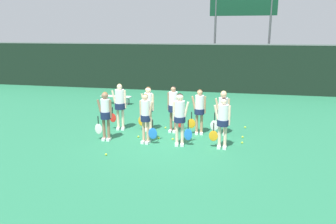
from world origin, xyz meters
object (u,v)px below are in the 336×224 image
tennis_ball_5 (166,128)px  player_4 (120,103)px  tennis_ball_6 (173,139)px  tennis_ball_9 (106,154)px  player_2 (180,115)px  tennis_ball_1 (242,143)px  tennis_ball_8 (109,123)px  tennis_ball_4 (245,127)px  tennis_ball_3 (243,137)px  scoreboard (243,12)px  player_0 (105,112)px  bench_courtside (116,97)px  tennis_ball_7 (138,137)px  tennis_ball_0 (159,138)px  player_8 (223,109)px  player_7 (199,108)px  player_5 (148,105)px  player_6 (173,106)px  tennis_ball_2 (139,121)px  player_3 (223,119)px  player_1 (146,115)px

tennis_ball_5 → player_4: bearing=-164.0°
tennis_ball_6 → tennis_ball_9: 2.53m
player_2 → tennis_ball_1: 2.36m
tennis_ball_8 → tennis_ball_4: bearing=6.2°
tennis_ball_3 → tennis_ball_6: tennis_ball_3 is taller
scoreboard → player_0: bearing=-110.3°
bench_courtside → tennis_ball_7: 5.87m
tennis_ball_3 → tennis_ball_8: bearing=172.6°
tennis_ball_0 → tennis_ball_7: 0.75m
tennis_ball_8 → player_8: bearing=-5.7°
player_7 → tennis_ball_0: player_7 is taller
tennis_ball_6 → tennis_ball_1: bearing=3.2°
player_7 → player_5: bearing=173.2°
tennis_ball_1 → tennis_ball_3: size_ratio=0.94×
player_7 → tennis_ball_8: bearing=165.1°
player_6 → tennis_ball_9: 3.35m
player_6 → tennis_ball_3: player_6 is taller
tennis_ball_7 → tennis_ball_8: bearing=139.7°
tennis_ball_2 → player_5: bearing=-58.0°
tennis_ball_5 → tennis_ball_8: tennis_ball_8 is taller
tennis_ball_7 → tennis_ball_8: 2.23m
player_3 → player_8: player_3 is taller
player_5 → player_1: bearing=-71.6°
tennis_ball_6 → tennis_ball_7: 1.25m
player_4 → tennis_ball_1: (4.60, -0.70, -1.03)m
player_2 → tennis_ball_7: size_ratio=25.87×
player_3 → tennis_ball_2: bearing=146.9°
player_3 → tennis_ball_2: player_3 is taller
player_5 → tennis_ball_0: player_5 is taller
player_7 → scoreboard: bearing=76.1°
player_1 → player_6: (0.65, 1.44, 0.04)m
tennis_ball_4 → tennis_ball_6: (-2.50, -2.04, -0.00)m
tennis_ball_0 → scoreboard: bearing=76.8°
player_5 → tennis_ball_6: bearing=-32.6°
player_2 → player_6: bearing=101.9°
scoreboard → tennis_ball_4: bearing=-88.3°
player_1 → tennis_ball_2: (-1.02, 2.55, -0.95)m
scoreboard → tennis_ball_5: bearing=-105.0°
player_2 → tennis_ball_4: size_ratio=25.41×
player_1 → tennis_ball_5: player_1 is taller
tennis_ball_0 → player_8: bearing=24.6°
player_7 → tennis_ball_9: size_ratio=24.92×
tennis_ball_6 → tennis_ball_0: bearing=179.1°
tennis_ball_4 → player_1: bearing=-142.4°
tennis_ball_4 → player_3: bearing=-107.2°
player_5 → tennis_ball_2: player_5 is taller
player_4 → tennis_ball_5: player_4 is taller
player_4 → tennis_ball_8: 1.40m
player_3 → player_6: (-1.88, 1.40, 0.05)m
scoreboard → player_6: size_ratio=3.57×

